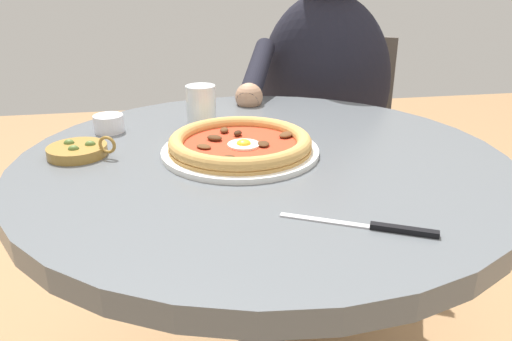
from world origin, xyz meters
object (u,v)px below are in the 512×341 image
dining_table (262,220)px  diner_person (320,141)px  pizza_on_plate (240,145)px  cafe_chair_diner (328,134)px  steak_knife (381,227)px  water_glass (201,108)px  ramekin_capers (109,123)px  olive_pan (78,150)px

dining_table → diner_person: (0.29, 0.57, -0.05)m
pizza_on_plate → cafe_chair_diner: bearing=59.7°
steak_knife → diner_person: size_ratio=0.17×
cafe_chair_diner → water_glass: bearing=-133.3°
water_glass → steak_knife: water_glass is taller
ramekin_capers → cafe_chair_diner: bearing=37.8°
cafe_chair_diner → diner_person: bearing=-117.9°
cafe_chair_diner → steak_knife: bearing=-104.4°
ramekin_capers → diner_person: 0.73m
ramekin_capers → olive_pan: (-0.04, -0.14, -0.01)m
dining_table → diner_person: 0.65m
ramekin_capers → cafe_chair_diner: 0.86m
water_glass → steak_knife: (0.20, -0.52, -0.03)m
water_glass → olive_pan: bearing=-146.4°
water_glass → ramekin_capers: (-0.20, -0.02, -0.02)m
water_glass → diner_person: bearing=42.7°
diner_person → steak_knife: bearing=-102.2°
pizza_on_plate → olive_pan: bearing=172.2°
olive_pan → pizza_on_plate: bearing=-7.8°
dining_table → ramekin_capers: ramekin_capers is taller
dining_table → diner_person: bearing=62.9°
dining_table → cafe_chair_diner: size_ratio=1.10×
water_glass → olive_pan: size_ratio=0.67×
steak_knife → ramekin_capers: 0.64m
pizza_on_plate → diner_person: diner_person is taller
water_glass → olive_pan: 0.29m
water_glass → ramekin_capers: bearing=-173.9°
olive_pan → cafe_chair_diner: (0.70, 0.65, -0.22)m
ramekin_capers → diner_person: size_ratio=0.05×
ramekin_capers → olive_pan: 0.14m
diner_person → cafe_chair_diner: bearing=62.1°
dining_table → olive_pan: 0.37m
water_glass → cafe_chair_diner: cafe_chair_diner is taller
pizza_on_plate → ramekin_capers: bearing=145.0°
ramekin_capers → cafe_chair_diner: (0.65, 0.51, -0.23)m
dining_table → olive_pan: bearing=170.9°
steak_knife → cafe_chair_diner: bearing=75.6°
steak_knife → olive_pan: olive_pan is taller
dining_table → olive_pan: (-0.34, 0.05, 0.15)m
steak_knife → olive_pan: 0.57m
dining_table → water_glass: bearing=114.7°
olive_pan → diner_person: diner_person is taller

